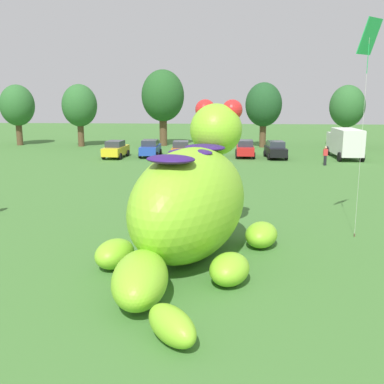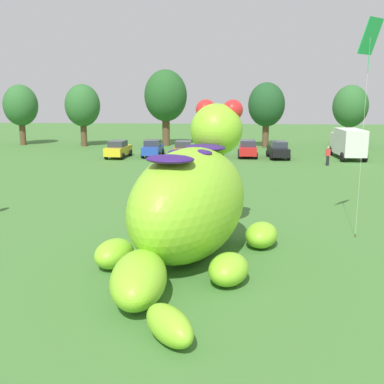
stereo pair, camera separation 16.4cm
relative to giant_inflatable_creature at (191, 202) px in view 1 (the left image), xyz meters
The scene contains 16 objects.
ground_plane 2.51m from the giant_inflatable_creature, 133.91° to the left, with size 160.00×160.00×0.00m, color #427533.
giant_inflatable_creature is the anchor object (origin of this frame).
car_yellow 29.83m from the giant_inflatable_creature, 108.61° to the left, with size 2.21×4.23×1.72m.
car_blue 29.96m from the giant_inflatable_creature, 101.90° to the left, with size 1.95×4.11×1.72m.
car_orange 28.52m from the giant_inflatable_creature, 95.95° to the left, with size 2.08×4.17×1.72m.
car_white 29.29m from the giant_inflatable_creature, 90.12° to the left, with size 2.22×4.24×1.72m.
car_red 29.87m from the giant_inflatable_creature, 83.33° to the left, with size 1.99×4.13×1.72m.
car_black 29.63m from the giant_inflatable_creature, 77.42° to the left, with size 2.12×4.19×1.72m.
box_truck 32.22m from the giant_inflatable_creature, 65.68° to the left, with size 2.50×6.46×2.95m.
tree_far_left 45.77m from the giant_inflatable_creature, 121.75° to the left, with size 4.16×4.16×7.38m.
tree_left 41.35m from the giant_inflatable_creature, 112.82° to the left, with size 4.18×4.18×7.41m.
tree_mid_left 40.13m from the giant_inflatable_creature, 98.81° to the left, with size 5.15×5.15×9.14m.
tree_centre_left 39.10m from the giant_inflatable_creature, 81.25° to the left, with size 4.28×4.28×7.60m.
tree_centre 42.56m from the giant_inflatable_creature, 68.13° to the left, with size 4.11×4.11×7.30m.
spectator_mid_field 26.71m from the giant_inflatable_creature, 67.05° to the left, with size 0.38×0.26×1.71m.
tethered_flying_kite 10.09m from the giant_inflatable_creature, 23.00° to the left, with size 1.13×1.13×9.42m.
Camera 1 is at (2.02, -18.49, 6.42)m, focal length 43.65 mm.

